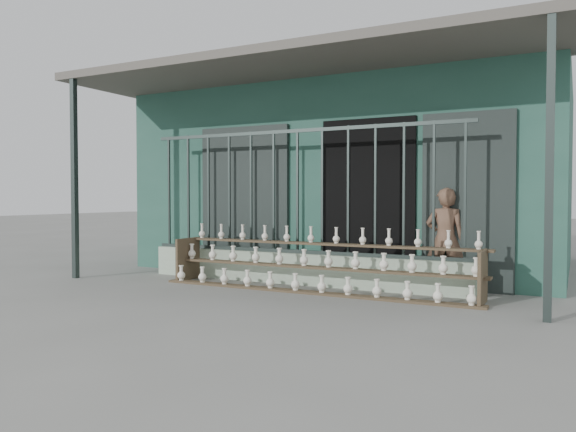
% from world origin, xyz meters
% --- Properties ---
extents(ground, '(60.00, 60.00, 0.00)m').
position_xyz_m(ground, '(0.00, 0.00, 0.00)').
color(ground, slate).
extents(workshop_building, '(7.40, 6.60, 3.21)m').
position_xyz_m(workshop_building, '(0.00, 4.23, 1.62)').
color(workshop_building, '#285647').
rests_on(workshop_building, ground).
extents(parapet_wall, '(5.00, 0.20, 0.45)m').
position_xyz_m(parapet_wall, '(0.00, 1.30, 0.23)').
color(parapet_wall, '#B4CBAE').
rests_on(parapet_wall, ground).
extents(security_fence, '(5.00, 0.04, 1.80)m').
position_xyz_m(security_fence, '(-0.00, 1.30, 1.35)').
color(security_fence, '#283330').
rests_on(security_fence, parapet_wall).
extents(shelf_rack, '(4.50, 0.68, 0.85)m').
position_xyz_m(shelf_rack, '(0.48, 0.89, 0.36)').
color(shelf_rack, brown).
rests_on(shelf_rack, ground).
extents(elderly_woman, '(0.56, 0.43, 1.39)m').
position_xyz_m(elderly_woman, '(2.03, 1.70, 0.70)').
color(elderly_woman, brown).
rests_on(elderly_woman, ground).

